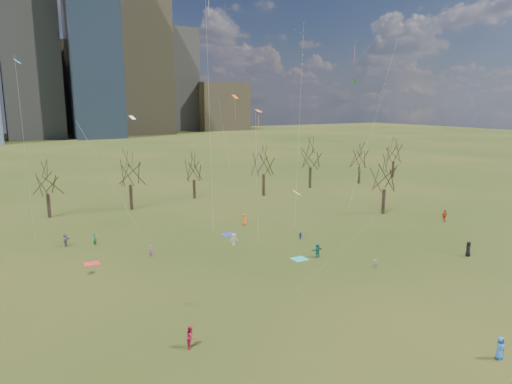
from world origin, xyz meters
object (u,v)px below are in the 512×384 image
blanket_navy (228,234)px  blanket_crimson (92,264)px  blanket_teal (300,259)px  person_2 (191,337)px  person_0 (500,348)px

blanket_navy → blanket_crimson: size_ratio=1.00×
blanket_teal → blanket_crimson: same height
blanket_crimson → person_2: size_ratio=0.99×
blanket_crimson → person_2: 21.27m
blanket_teal → person_0: person_0 is taller
blanket_teal → blanket_navy: same height
person_0 → person_2: size_ratio=0.99×
person_0 → person_2: bearing=141.4°
blanket_teal → blanket_navy: (-2.59, 12.38, 0.00)m
blanket_navy → person_2: bearing=-121.7°
blanket_navy → person_0: size_ratio=1.00×
blanket_navy → blanket_crimson: bearing=-171.5°
blanket_crimson → person_2: (2.92, -21.05, 0.80)m
blanket_teal → blanket_crimson: bearing=154.1°
blanket_teal → blanket_navy: size_ratio=1.00×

